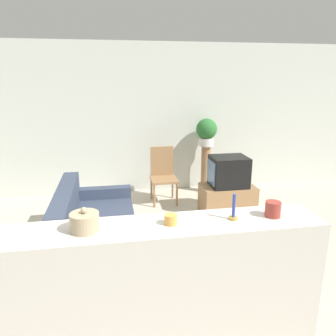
{
  "coord_description": "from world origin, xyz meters",
  "views": [
    {
      "loc": [
        -0.32,
        -2.55,
        2.09
      ],
      "look_at": [
        0.46,
        1.86,
        0.85
      ],
      "focal_mm": 35.0,
      "sensor_mm": 36.0,
      "label": 1
    }
  ],
  "objects_px": {
    "couch": "(94,230)",
    "decorative_bowl": "(85,222)",
    "television": "(228,171)",
    "wooden_chair": "(163,173)",
    "potted_plant": "(207,131)"
  },
  "relations": [
    {
      "from": "television",
      "to": "decorative_bowl",
      "type": "xyz_separation_m",
      "value": [
        -1.98,
        -2.43,
        0.42
      ]
    },
    {
      "from": "couch",
      "to": "decorative_bowl",
      "type": "height_order",
      "value": "decorative_bowl"
    },
    {
      "from": "wooden_chair",
      "to": "television",
      "type": "bearing_deg",
      "value": -37.72
    },
    {
      "from": "potted_plant",
      "to": "television",
      "type": "bearing_deg",
      "value": -87.2
    },
    {
      "from": "wooden_chair",
      "to": "potted_plant",
      "type": "height_order",
      "value": "potted_plant"
    },
    {
      "from": "couch",
      "to": "decorative_bowl",
      "type": "distance_m",
      "value": 1.8
    },
    {
      "from": "television",
      "to": "decorative_bowl",
      "type": "bearing_deg",
      "value": -129.1
    },
    {
      "from": "television",
      "to": "decorative_bowl",
      "type": "relative_size",
      "value": 2.74
    },
    {
      "from": "wooden_chair",
      "to": "potted_plant",
      "type": "relative_size",
      "value": 1.9
    },
    {
      "from": "potted_plant",
      "to": "decorative_bowl",
      "type": "xyz_separation_m",
      "value": [
        -1.92,
        -3.49,
        -0.04
      ]
    },
    {
      "from": "television",
      "to": "decorative_bowl",
      "type": "distance_m",
      "value": 3.16
    },
    {
      "from": "television",
      "to": "wooden_chair",
      "type": "distance_m",
      "value": 1.17
    },
    {
      "from": "couch",
      "to": "potted_plant",
      "type": "xyz_separation_m",
      "value": [
        1.98,
        1.89,
        0.87
      ]
    },
    {
      "from": "potted_plant",
      "to": "decorative_bowl",
      "type": "distance_m",
      "value": 3.98
    },
    {
      "from": "couch",
      "to": "potted_plant",
      "type": "bearing_deg",
      "value": 43.68
    }
  ]
}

